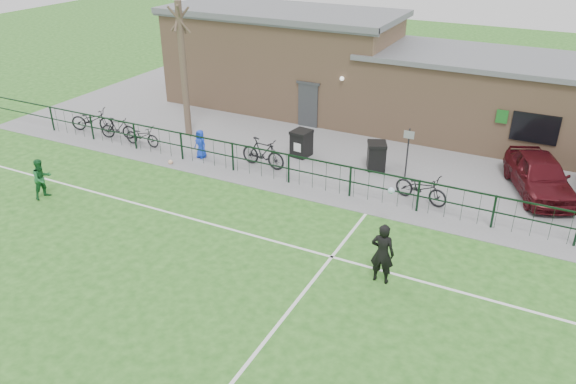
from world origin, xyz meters
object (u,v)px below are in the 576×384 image
at_px(bare_tree, 184,71).
at_px(bicycle_d, 263,153).
at_px(bicycle_b, 118,128).
at_px(car_maroon, 540,175).
at_px(outfield_player, 42,179).
at_px(wheelie_bin_left, 301,144).
at_px(bicycle_e, 421,188).
at_px(sign_post, 407,153).
at_px(bicycle_a, 92,120).
at_px(ball_ground, 171,162).
at_px(wheelie_bin_right, 376,157).
at_px(bicycle_c, 142,136).
at_px(spectator_child, 201,144).

height_order(bare_tree, bicycle_d, bare_tree).
bearing_deg(bicycle_b, car_maroon, -100.36).
bearing_deg(car_maroon, outfield_player, -174.52).
distance_m(wheelie_bin_left, bicycle_e, 5.89).
height_order(sign_post, bicycle_a, sign_post).
relative_size(car_maroon, ball_ground, 21.87).
distance_m(wheelie_bin_left, wheelie_bin_right, 3.26).
relative_size(wheelie_bin_right, outfield_player, 0.70).
relative_size(wheelie_bin_left, bicycle_a, 0.51).
bearing_deg(bare_tree, ball_ground, -66.57).
bearing_deg(bicycle_a, bicycle_e, -109.96).
bearing_deg(bicycle_a, wheelie_bin_left, -99.93).
relative_size(sign_post, bicycle_b, 1.23).
xyz_separation_m(bicycle_d, ball_ground, (-3.55, -1.49, -0.53)).
relative_size(wheelie_bin_right, sign_post, 0.52).
distance_m(bare_tree, bicycle_c, 3.41).
distance_m(wheelie_bin_left, ball_ground, 5.50).
bearing_deg(bicycle_d, spectator_child, 101.93).
height_order(bicycle_a, bicycle_d, bicycle_d).
distance_m(wheelie_bin_left, bicycle_d, 1.95).
relative_size(bare_tree, sign_post, 3.00).
relative_size(wheelie_bin_right, bicycle_b, 0.64).
bearing_deg(bicycle_b, outfield_player, 176.76).
xyz_separation_m(wheelie_bin_right, ball_ground, (-7.70, -3.38, -0.44)).
bearing_deg(bicycle_d, bare_tree, 76.32).
relative_size(wheelie_bin_left, bicycle_c, 0.60).
relative_size(wheelie_bin_left, bicycle_d, 0.52).
relative_size(bicycle_b, bicycle_d, 0.80).
bearing_deg(bicycle_a, bicycle_b, -116.71).
relative_size(bicycle_d, outfield_player, 1.35).
xyz_separation_m(wheelie_bin_right, sign_post, (1.28, -0.19, 0.48)).
bearing_deg(spectator_child, bicycle_c, -168.32).
relative_size(wheelie_bin_left, spectator_child, 0.86).
bearing_deg(wheelie_bin_left, bicycle_d, -109.34).
xyz_separation_m(bare_tree, car_maroon, (15.08, 0.88, -2.25)).
xyz_separation_m(sign_post, bicycle_c, (-11.32, -2.11, -0.54)).
bearing_deg(bare_tree, outfield_player, -96.56).
bearing_deg(ball_ground, spectator_child, 57.18).
relative_size(bicycle_c, bicycle_e, 0.86).
height_order(car_maroon, bicycle_b, car_maroon).
height_order(bicycle_e, ball_ground, bicycle_e).
distance_m(sign_post, bicycle_a, 14.74).
xyz_separation_m(bare_tree, sign_post, (10.34, 0.04, -1.98)).
bearing_deg(bicycle_d, bicycle_c, 98.99).
bearing_deg(bicycle_a, bicycle_c, -116.59).
xyz_separation_m(bicycle_b, bicycle_e, (13.93, 0.16, 0.04)).
bearing_deg(bicycle_e, outfield_player, 128.70).
distance_m(wheelie_bin_right, car_maroon, 6.05).
relative_size(bicycle_b, bicycle_c, 0.94).
bearing_deg(ball_ground, bicycle_d, 22.76).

